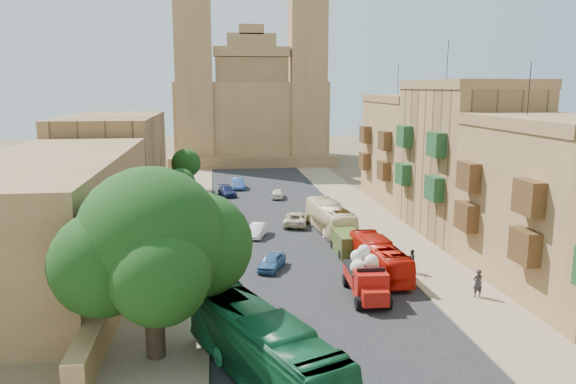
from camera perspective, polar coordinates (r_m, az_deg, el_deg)
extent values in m
cube|color=black|center=(54.58, -0.55, -3.35)|extent=(14.00, 140.00, 0.01)
cube|color=#847056|center=(56.48, 9.08, -3.01)|extent=(5.00, 140.00, 0.01)
cube|color=#847056|center=(54.30, -10.57, -3.61)|extent=(5.00, 140.00, 0.01)
cube|color=#847056|center=(55.82, 6.62, -3.05)|extent=(0.25, 140.00, 0.12)
cube|color=#847056|center=(54.20, -7.92, -3.50)|extent=(0.25, 140.00, 0.12)
cube|color=olive|center=(41.12, 25.68, -1.58)|extent=(8.00, 14.00, 10.50)
cube|color=brown|center=(40.40, 26.32, 6.28)|extent=(8.20, 14.00, 0.80)
cylinder|color=black|center=(42.18, 23.31, 9.65)|extent=(0.06, 0.06, 3.60)
cube|color=#4F321A|center=(35.85, 22.92, -5.12)|extent=(0.90, 2.20, 2.00)
cube|color=#4F321A|center=(42.56, 17.64, -2.37)|extent=(0.90, 2.20, 2.00)
cube|color=#4F321A|center=(35.21, 23.26, -0.50)|extent=(0.90, 2.20, 2.00)
cube|color=#4F321A|center=(42.02, 17.87, 1.54)|extent=(0.90, 2.20, 2.00)
cube|color=#966F44|center=(52.99, 17.59, 2.87)|extent=(8.00, 14.00, 13.00)
cube|color=brown|center=(52.57, 18.02, 10.34)|extent=(8.20, 14.00, 0.80)
cylinder|color=black|center=(54.77, 15.91, 12.75)|extent=(0.06, 0.06, 3.60)
cube|color=#1D4A26|center=(47.91, 14.62, 0.36)|extent=(0.90, 2.20, 2.00)
cube|color=#1D4A26|center=(55.15, 11.59, 1.80)|extent=(0.90, 2.20, 2.00)
cube|color=#1D4A26|center=(47.41, 14.82, 4.69)|extent=(0.90, 2.20, 2.00)
cube|color=#1D4A26|center=(54.72, 11.73, 5.57)|extent=(0.90, 2.20, 2.00)
cube|color=olive|center=(65.93, 12.45, 3.90)|extent=(8.00, 14.00, 11.50)
cube|color=brown|center=(65.52, 12.67, 9.25)|extent=(8.20, 14.00, 0.80)
cylinder|color=black|center=(67.83, 11.11, 11.20)|extent=(0.06, 0.06, 3.60)
cube|color=#4F321A|center=(61.02, 9.70, 2.16)|extent=(0.90, 2.20, 2.00)
cube|color=#4F321A|center=(68.47, 7.78, 3.13)|extent=(0.90, 2.20, 2.00)
cube|color=#4F321A|center=(60.64, 9.80, 5.17)|extent=(0.90, 2.20, 2.00)
cube|color=#4F321A|center=(68.13, 7.85, 5.82)|extent=(0.90, 2.20, 2.00)
cube|color=olive|center=(44.75, -15.12, -5.70)|extent=(1.00, 40.00, 1.80)
cube|color=brown|center=(43.17, -22.94, -2.26)|extent=(10.00, 28.00, 8.40)
cube|color=#966F44|center=(68.09, -17.27, 3.24)|extent=(10.00, 22.00, 10.00)
cube|color=olive|center=(103.96, -3.96, 7.20)|extent=(26.00, 20.00, 14.00)
cube|color=brown|center=(94.10, -3.52, 3.11)|extent=(28.00, 4.00, 1.80)
cube|color=brown|center=(95.05, -3.65, 8.69)|extent=(12.00, 2.00, 16.00)
cube|color=olive|center=(95.16, -3.72, 14.05)|extent=(12.60, 2.40, 1.60)
cube|color=olive|center=(95.28, -3.73, 15.07)|extent=(8.00, 2.00, 2.40)
cube|color=olive|center=(95.44, -3.74, 16.15)|extent=(4.00, 2.00, 1.60)
cube|color=olive|center=(96.14, -9.51, 11.27)|extent=(6.00, 6.00, 29.00)
cube|color=olive|center=(97.39, 1.96, 11.40)|extent=(6.00, 6.00, 29.00)
cylinder|color=#332419|center=(29.09, -13.38, -12.72)|extent=(0.96, 0.96, 3.63)
sphere|color=black|center=(27.74, -13.75, -4.89)|extent=(7.26, 7.26, 7.26)
sphere|color=black|center=(28.83, -8.90, -5.30)|extent=(5.35, 5.35, 5.35)
sphere|color=black|center=(27.46, -18.26, -6.96)|extent=(4.97, 4.97, 4.97)
sphere|color=black|center=(25.78, -12.92, -8.28)|extent=(4.59, 4.59, 4.59)
sphere|color=black|center=(29.71, -15.40, -2.42)|extent=(4.20, 4.20, 4.20)
cylinder|color=#332419|center=(36.79, -12.87, -8.69)|extent=(0.44, 0.44, 2.40)
sphere|color=black|center=(36.07, -13.03, -5.06)|extent=(3.48, 3.48, 3.48)
cylinder|color=#332419|center=(48.23, -11.58, -3.96)|extent=(0.44, 0.44, 2.46)
sphere|color=black|center=(47.68, -11.69, -1.07)|extent=(3.57, 3.57, 3.57)
cylinder|color=#332419|center=(59.93, -10.78, -1.21)|extent=(0.44, 0.44, 2.18)
sphere|color=black|center=(59.53, -10.86, 0.86)|extent=(3.17, 3.17, 3.17)
cylinder|color=#332419|center=(71.68, -10.26, 0.88)|extent=(0.44, 0.44, 2.52)
sphere|color=black|center=(71.30, -10.33, 2.89)|extent=(3.66, 3.66, 3.66)
cube|color=#A5140C|center=(37.24, 7.63, -8.33)|extent=(2.20, 3.44, 0.84)
cube|color=black|center=(37.09, 7.65, -7.65)|extent=(2.25, 3.48, 0.11)
cube|color=#A5140C|center=(35.25, 8.38, -9.30)|extent=(2.02, 1.67, 1.67)
cube|color=#A5140C|center=(34.36, 8.79, -10.51)|extent=(1.63, 1.19, 0.93)
cube|color=black|center=(35.03, 8.41, -8.30)|extent=(1.77, 0.18, 0.84)
cylinder|color=black|center=(34.59, 7.14, -11.15)|extent=(0.36, 0.85, 0.84)
cylinder|color=black|center=(35.00, 10.17, -10.97)|extent=(0.36, 0.85, 0.84)
cylinder|color=black|center=(38.33, 5.88, -8.91)|extent=(0.36, 0.85, 0.84)
cylinder|color=black|center=(38.71, 8.61, -8.78)|extent=(0.36, 0.85, 0.84)
sphere|color=beige|center=(36.41, 7.13, -7.61)|extent=(1.02, 1.02, 1.02)
sphere|color=beige|center=(36.86, 8.46, -7.41)|extent=(1.02, 1.02, 1.02)
sphere|color=beige|center=(37.54, 7.48, -7.05)|extent=(1.02, 1.02, 1.02)
sphere|color=beige|center=(36.88, 7.08, -6.53)|extent=(0.93, 0.93, 0.93)
sphere|color=beige|center=(36.17, 8.47, -6.99)|extent=(0.93, 0.93, 0.93)
sphere|color=beige|center=(36.66, 7.73, -5.97)|extent=(0.84, 0.84, 0.84)
cube|color=#43521E|center=(45.52, 6.01, -5.13)|extent=(1.88, 4.28, 1.77)
cylinder|color=black|center=(44.09, 5.39, -6.35)|extent=(0.28, 0.71, 0.71)
cylinder|color=black|center=(44.49, 7.50, -6.24)|extent=(0.28, 0.71, 0.71)
cylinder|color=black|center=(46.87, 4.56, -5.31)|extent=(0.28, 0.71, 0.71)
cylinder|color=black|center=(47.25, 6.55, -5.21)|extent=(0.28, 0.71, 0.71)
imported|color=#155F35|center=(26.36, -2.50, -15.52)|extent=(7.00, 11.54, 3.18)
imported|color=red|center=(40.79, 9.25, -6.60)|extent=(2.38, 8.79, 2.43)
imported|color=beige|center=(51.75, 4.30, -2.63)|extent=(3.01, 9.87, 2.71)
imported|color=#326294|center=(41.46, -1.65, -7.06)|extent=(2.68, 3.82, 1.21)
imported|color=white|center=(50.29, -3.12, -3.90)|extent=(2.40, 3.79, 1.18)
imported|color=beige|center=(54.35, 0.83, -2.72)|extent=(3.16, 5.04, 1.30)
imported|color=#161F48|center=(69.23, -6.20, 0.09)|extent=(2.47, 4.40, 1.20)
imported|color=white|center=(67.44, -1.04, -0.14)|extent=(1.98, 3.68, 1.19)
imported|color=#375DB0|center=(74.06, -5.08, 0.87)|extent=(1.64, 4.24, 1.38)
imported|color=#28252C|center=(38.09, 18.71, -8.76)|extent=(0.70, 0.49, 1.84)
imported|color=#313038|center=(41.54, 12.49, -6.88)|extent=(0.68, 1.11, 1.77)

